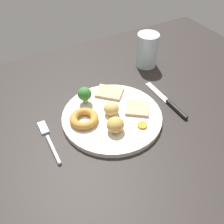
# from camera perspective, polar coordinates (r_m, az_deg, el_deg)

# --- Properties ---
(dining_table) EXTENTS (1.20, 0.84, 0.04)m
(dining_table) POSITION_cam_1_polar(r_m,az_deg,el_deg) (0.73, 1.59, -1.50)
(dining_table) COLOR #2B2623
(dining_table) RESTS_ON ground
(dinner_plate) EXTENTS (0.27, 0.27, 0.01)m
(dinner_plate) POSITION_cam_1_polar(r_m,az_deg,el_deg) (0.70, 0.00, -1.01)
(dinner_plate) COLOR silver
(dinner_plate) RESTS_ON dining_table
(meat_slice_main) EXTENTS (0.09, 0.09, 0.01)m
(meat_slice_main) POSITION_cam_1_polar(r_m,az_deg,el_deg) (0.72, 5.62, 0.83)
(meat_slice_main) COLOR tan
(meat_slice_main) RESTS_ON dinner_plate
(meat_slice_under) EXTENTS (0.09, 0.09, 0.01)m
(meat_slice_under) POSITION_cam_1_polar(r_m,az_deg,el_deg) (0.77, -0.57, 4.32)
(meat_slice_under) COLOR tan
(meat_slice_under) RESTS_ON dinner_plate
(yorkshire_pudding) EXTENTS (0.08, 0.08, 0.02)m
(yorkshire_pudding) POSITION_cam_1_polar(r_m,az_deg,el_deg) (0.68, -6.14, -1.45)
(yorkshire_pudding) COLOR #C68938
(yorkshire_pudding) RESTS_ON dinner_plate
(roast_potato_left) EXTENTS (0.06, 0.06, 0.04)m
(roast_potato_left) POSITION_cam_1_polar(r_m,az_deg,el_deg) (0.65, 0.73, -2.82)
(roast_potato_left) COLOR tan
(roast_potato_left) RESTS_ON dinner_plate
(roast_potato_right) EXTENTS (0.05, 0.05, 0.03)m
(roast_potato_right) POSITION_cam_1_polar(r_m,az_deg,el_deg) (0.69, -0.21, 0.82)
(roast_potato_right) COLOR #D8B260
(roast_potato_right) RESTS_ON dinner_plate
(carrot_coin_front) EXTENTS (0.03, 0.03, 0.01)m
(carrot_coin_front) POSITION_cam_1_polar(r_m,az_deg,el_deg) (0.67, 6.64, -2.89)
(carrot_coin_front) COLOR orange
(carrot_coin_front) RESTS_ON dinner_plate
(broccoli_floret) EXTENTS (0.04, 0.04, 0.05)m
(broccoli_floret) POSITION_cam_1_polar(r_m,az_deg,el_deg) (0.72, -6.01, 3.89)
(broccoli_floret) COLOR #8CB766
(broccoli_floret) RESTS_ON dinner_plate
(fork) EXTENTS (0.02, 0.15, 0.01)m
(fork) POSITION_cam_1_polar(r_m,az_deg,el_deg) (0.67, -13.62, -5.96)
(fork) COLOR silver
(fork) RESTS_ON dining_table
(knife) EXTENTS (0.02, 0.19, 0.01)m
(knife) POSITION_cam_1_polar(r_m,az_deg,el_deg) (0.77, 12.39, 2.00)
(knife) COLOR black
(knife) RESTS_ON dining_table
(water_glass) EXTENTS (0.07, 0.07, 0.11)m
(water_glass) POSITION_cam_1_polar(r_m,az_deg,el_deg) (0.90, 7.67, 13.27)
(water_glass) COLOR silver
(water_glass) RESTS_ON dining_table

